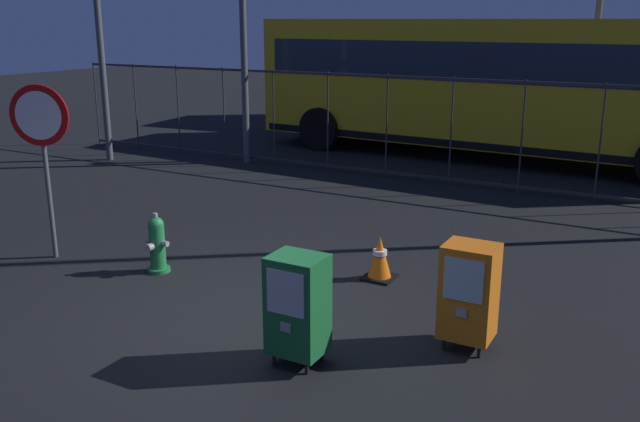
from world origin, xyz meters
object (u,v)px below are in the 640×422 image
bus_far (481,67)px  traffic_cone (380,258)px  fire_hydrant (157,244)px  bus_near (493,80)px  newspaper_box_secondary (298,304)px  newspaper_box_primary (469,291)px  stop_sign (42,136)px

bus_far → traffic_cone: bearing=-84.6°
fire_hydrant → traffic_cone: fire_hydrant is taller
fire_hydrant → bus_near: bearing=80.2°
newspaper_box_secondary → bus_near: bearing=96.1°
traffic_cone → bus_near: bus_near is taller
traffic_cone → newspaper_box_primary: bearing=-40.8°
newspaper_box_secondary → traffic_cone: 2.29m
fire_hydrant → stop_sign: (-1.54, -0.25, 1.25)m
fire_hydrant → bus_far: size_ratio=0.07×
bus_near → fire_hydrant: bearing=-96.9°
newspaper_box_secondary → stop_sign: (-4.22, 0.92, 1.03)m
fire_hydrant → stop_sign: stop_sign is taller
stop_sign → traffic_cone: stop_sign is taller
fire_hydrant → traffic_cone: bearing=23.7°
bus_far → bus_near: bearing=-76.0°
newspaper_box_primary → bus_far: (-3.73, 13.27, 1.14)m
newspaper_box_secondary → bus_far: size_ratio=0.10×
newspaper_box_secondary → bus_near: (-1.10, 10.31, 1.14)m
newspaper_box_primary → newspaper_box_secondary: 1.60m
traffic_cone → stop_sign: bearing=-161.6°
fire_hydrant → newspaper_box_primary: size_ratio=0.73×
traffic_cone → bus_near: 8.23m
traffic_cone → bus_far: bus_far is taller
fire_hydrant → bus_far: bus_far is taller
bus_near → newspaper_box_secondary: bearing=-81.0°
traffic_cone → bus_far: 12.34m
newspaper_box_secondary → stop_sign: bearing=167.7°
newspaper_box_secondary → traffic_cone: (-0.20, 2.26, -0.31)m
stop_sign → traffic_cone: 4.44m
bus_far → stop_sign: bearing=-102.7°
stop_sign → newspaper_box_primary: bearing=1.0°
bus_near → bus_far: 4.22m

